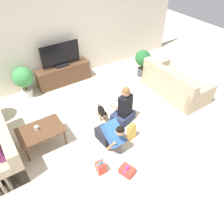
{
  "coord_description": "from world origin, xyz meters",
  "views": [
    {
      "loc": [
        -1.89,
        -3.18,
        3.72
      ],
      "look_at": [
        0.16,
        -0.03,
        0.45
      ],
      "focal_mm": 35.0,
      "sensor_mm": 36.0,
      "label": 1
    }
  ],
  "objects_px": {
    "coffee_table": "(41,131)",
    "person_kneeling": "(111,134)",
    "gift_box_a": "(127,171)",
    "gift_box_b": "(101,167)",
    "mug": "(37,128)",
    "potted_plant_corner_right": "(143,60)",
    "person_sitting": "(124,109)",
    "gift_bag_a": "(131,132)",
    "potted_plant_back_left": "(23,79)",
    "tv_console": "(64,74)",
    "dog": "(102,112)",
    "tv": "(61,56)",
    "sofa_right": "(175,85)"
  },
  "relations": [
    {
      "from": "coffee_table",
      "to": "person_kneeling",
      "type": "xyz_separation_m",
      "value": [
        1.22,
        -0.83,
        -0.06
      ]
    },
    {
      "from": "gift_box_a",
      "to": "gift_box_b",
      "type": "relative_size",
      "value": 1.03
    },
    {
      "from": "person_kneeling",
      "to": "gift_box_b",
      "type": "bearing_deg",
      "value": -143.61
    },
    {
      "from": "coffee_table",
      "to": "person_kneeling",
      "type": "height_order",
      "value": "person_kneeling"
    },
    {
      "from": "mug",
      "to": "gift_box_a",
      "type": "bearing_deg",
      "value": -55.06
    },
    {
      "from": "potted_plant_corner_right",
      "to": "person_sitting",
      "type": "distance_m",
      "value": 2.25
    },
    {
      "from": "coffee_table",
      "to": "gift_box_b",
      "type": "bearing_deg",
      "value": -61.91
    },
    {
      "from": "person_sitting",
      "to": "gift_box_a",
      "type": "bearing_deg",
      "value": 40.33
    },
    {
      "from": "gift_bag_a",
      "to": "potted_plant_back_left",
      "type": "bearing_deg",
      "value": 116.66
    },
    {
      "from": "tv_console",
      "to": "potted_plant_back_left",
      "type": "xyz_separation_m",
      "value": [
        -1.15,
        -0.05,
        0.27
      ]
    },
    {
      "from": "dog",
      "to": "mug",
      "type": "xyz_separation_m",
      "value": [
        -1.55,
        0.04,
        0.25
      ]
    },
    {
      "from": "person_sitting",
      "to": "mug",
      "type": "height_order",
      "value": "person_sitting"
    },
    {
      "from": "tv",
      "to": "gift_box_a",
      "type": "xyz_separation_m",
      "value": [
        -0.3,
        -3.65,
        -0.8
      ]
    },
    {
      "from": "coffee_table",
      "to": "tv",
      "type": "relative_size",
      "value": 0.84
    },
    {
      "from": "sofa_right",
      "to": "tv_console",
      "type": "xyz_separation_m",
      "value": [
        -2.38,
        2.22,
        0.0
      ]
    },
    {
      "from": "dog",
      "to": "gift_bag_a",
      "type": "bearing_deg",
      "value": -62.49
    },
    {
      "from": "potted_plant_corner_right",
      "to": "gift_box_b",
      "type": "distance_m",
      "value": 3.81
    },
    {
      "from": "gift_box_b",
      "to": "gift_bag_a",
      "type": "distance_m",
      "value": 1.09
    },
    {
      "from": "dog",
      "to": "tv",
      "type": "bearing_deg",
      "value": 107.21
    },
    {
      "from": "tv",
      "to": "dog",
      "type": "xyz_separation_m",
      "value": [
        0.1,
        -2.04,
        -0.63
      ]
    },
    {
      "from": "tv_console",
      "to": "tv",
      "type": "xyz_separation_m",
      "value": [
        0.0,
        0.0,
        0.59
      ]
    },
    {
      "from": "tv",
      "to": "gift_bag_a",
      "type": "distance_m",
      "value": 3.05
    },
    {
      "from": "sofa_right",
      "to": "tv",
      "type": "xyz_separation_m",
      "value": [
        -2.38,
        2.22,
        0.59
      ]
    },
    {
      "from": "potted_plant_back_left",
      "to": "person_sitting",
      "type": "relative_size",
      "value": 0.87
    },
    {
      "from": "person_sitting",
      "to": "gift_box_b",
      "type": "height_order",
      "value": "person_sitting"
    },
    {
      "from": "person_kneeling",
      "to": "gift_box_a",
      "type": "height_order",
      "value": "person_kneeling"
    },
    {
      "from": "coffee_table",
      "to": "person_kneeling",
      "type": "bearing_deg",
      "value": -34.1
    },
    {
      "from": "tv_console",
      "to": "mug",
      "type": "relative_size",
      "value": 13.26
    },
    {
      "from": "tv_console",
      "to": "dog",
      "type": "height_order",
      "value": "tv_console"
    },
    {
      "from": "potted_plant_corner_right",
      "to": "person_kneeling",
      "type": "height_order",
      "value": "potted_plant_corner_right"
    },
    {
      "from": "tv",
      "to": "gift_box_b",
      "type": "relative_size",
      "value": 3.55
    },
    {
      "from": "person_sitting",
      "to": "dog",
      "type": "distance_m",
      "value": 0.55
    },
    {
      "from": "person_kneeling",
      "to": "person_sitting",
      "type": "bearing_deg",
      "value": 31.07
    },
    {
      "from": "potted_plant_corner_right",
      "to": "dog",
      "type": "xyz_separation_m",
      "value": [
        -2.14,
        -1.09,
        -0.29
      ]
    },
    {
      "from": "potted_plant_corner_right",
      "to": "mug",
      "type": "height_order",
      "value": "potted_plant_corner_right"
    },
    {
      "from": "person_kneeling",
      "to": "mug",
      "type": "bearing_deg",
      "value": 141.13
    },
    {
      "from": "person_sitting",
      "to": "gift_box_b",
      "type": "relative_size",
      "value": 3.16
    },
    {
      "from": "potted_plant_corner_right",
      "to": "gift_box_a",
      "type": "bearing_deg",
      "value": -133.21
    },
    {
      "from": "dog",
      "to": "gift_box_b",
      "type": "relative_size",
      "value": 1.67
    },
    {
      "from": "coffee_table",
      "to": "person_sitting",
      "type": "height_order",
      "value": "person_sitting"
    },
    {
      "from": "coffee_table",
      "to": "gift_box_a",
      "type": "xyz_separation_m",
      "value": [
        1.1,
        -1.6,
        -0.32
      ]
    },
    {
      "from": "sofa_right",
      "to": "mug",
      "type": "distance_m",
      "value": 3.84
    },
    {
      "from": "person_kneeling",
      "to": "sofa_right",
      "type": "bearing_deg",
      "value": 9.91
    },
    {
      "from": "tv_console",
      "to": "dog",
      "type": "relative_size",
      "value": 3.0
    },
    {
      "from": "coffee_table",
      "to": "dog",
      "type": "height_order",
      "value": "coffee_table"
    },
    {
      "from": "coffee_table",
      "to": "dog",
      "type": "bearing_deg",
      "value": 0.31
    },
    {
      "from": "sofa_right",
      "to": "mug",
      "type": "relative_size",
      "value": 15.34
    },
    {
      "from": "coffee_table",
      "to": "gift_bag_a",
      "type": "xyz_separation_m",
      "value": [
        1.71,
        -0.91,
        -0.19
      ]
    },
    {
      "from": "potted_plant_back_left",
      "to": "mug",
      "type": "distance_m",
      "value": 1.98
    },
    {
      "from": "sofa_right",
      "to": "person_sitting",
      "type": "relative_size",
      "value": 1.83
    }
  ]
}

